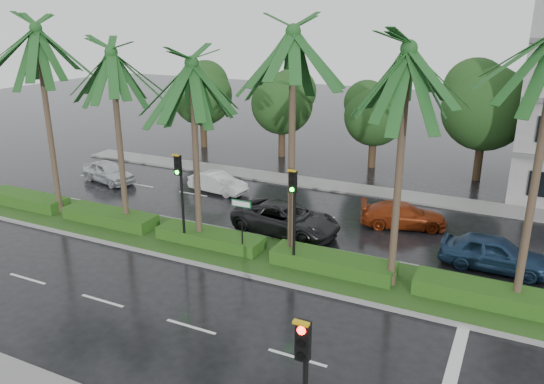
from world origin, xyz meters
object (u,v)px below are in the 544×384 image
at_px(car_darkgrey, 286,219).
at_px(signal_median_left, 180,186).
at_px(street_sign, 242,214).
at_px(car_blue, 494,253).
at_px(car_red, 403,215).
at_px(car_silver, 108,172).
at_px(car_white, 218,183).

bearing_deg(car_darkgrey, signal_median_left, 141.91).
distance_m(signal_median_left, street_sign, 3.13).
bearing_deg(car_blue, car_red, 56.49).
relative_size(car_red, car_blue, 0.98).
distance_m(car_darkgrey, car_red, 6.02).
bearing_deg(car_blue, car_darkgrey, 92.46).
bearing_deg(car_silver, car_darkgrey, -87.12).
xyz_separation_m(car_darkgrey, car_red, (5.00, 3.34, -0.13)).
relative_size(car_white, car_red, 0.87).
xyz_separation_m(signal_median_left, car_darkgrey, (3.50, 3.72, -2.25)).
height_order(car_silver, car_white, car_silver).
xyz_separation_m(car_red, car_blue, (4.50, -3.08, 0.12)).
height_order(car_white, car_blue, car_blue).
xyz_separation_m(street_sign, car_red, (5.50, 6.88, -1.50)).
relative_size(signal_median_left, car_blue, 1.00).
bearing_deg(street_sign, car_white, 127.96).
relative_size(car_darkgrey, car_red, 1.26).
relative_size(car_darkgrey, car_blue, 1.24).
distance_m(car_silver, car_blue, 23.35).
xyz_separation_m(street_sign, car_blue, (10.00, 3.79, -1.38)).
height_order(car_silver, car_darkgrey, car_darkgrey).
distance_m(street_sign, car_white, 9.55).
relative_size(car_silver, car_darkgrey, 0.74).
distance_m(street_sign, car_silver, 14.67).
bearing_deg(car_darkgrey, car_red, -51.05).
height_order(street_sign, car_blue, street_sign).
distance_m(signal_median_left, car_darkgrey, 5.58).
height_order(street_sign, car_silver, street_sign).
bearing_deg(car_white, car_silver, 105.71).
bearing_deg(car_darkgrey, car_white, 63.44).
height_order(car_silver, car_blue, car_blue).
height_order(car_red, car_blue, car_blue).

